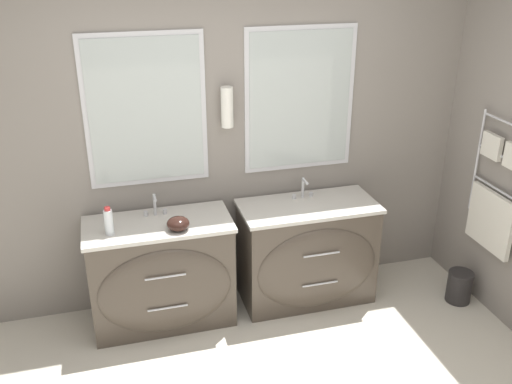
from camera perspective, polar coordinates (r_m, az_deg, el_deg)
wall_back at (r=4.32m, az=-2.81°, el=5.40°), size 5.38×0.17×2.60m
vanity_left at (r=4.31m, az=-9.39°, el=-8.06°), size 1.06×0.57×0.83m
vanity_right at (r=4.54m, az=5.23°, el=-6.08°), size 1.06×0.57×0.83m
faucet_left at (r=4.22m, az=-10.07°, el=-1.37°), size 0.17×0.11×0.17m
faucet_right at (r=4.45m, az=4.76°, el=0.30°), size 0.17×0.11×0.17m
toiletry_bottle at (r=4.02m, az=-14.51°, el=-2.88°), size 0.06×0.06×0.20m
amenity_bowl at (r=4.00m, az=-7.80°, el=-3.14°), size 0.16×0.16×0.10m
waste_bin at (r=4.92m, az=19.68°, el=-8.83°), size 0.20×0.20×0.26m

